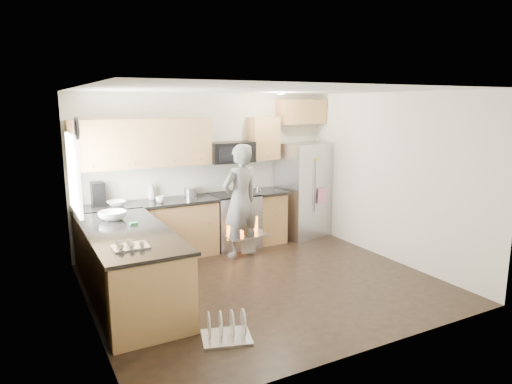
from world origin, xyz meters
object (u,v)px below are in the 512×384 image
stove_range (234,208)px  refrigerator (303,190)px  person (240,201)px  dish_rack (226,331)px

stove_range → refrigerator: 1.43m
refrigerator → person: size_ratio=0.95×
stove_range → dish_rack: (-1.44, -2.82, -0.59)m
person → stove_range: bearing=-117.0°
stove_range → person: (-0.12, -0.49, 0.23)m
stove_range → person: 0.56m
stove_range → dish_rack: size_ratio=2.98×
person → dish_rack: size_ratio=3.02×
dish_rack → stove_range: bearing=63.0°
refrigerator → dish_rack: (-2.86, -2.83, -0.78)m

